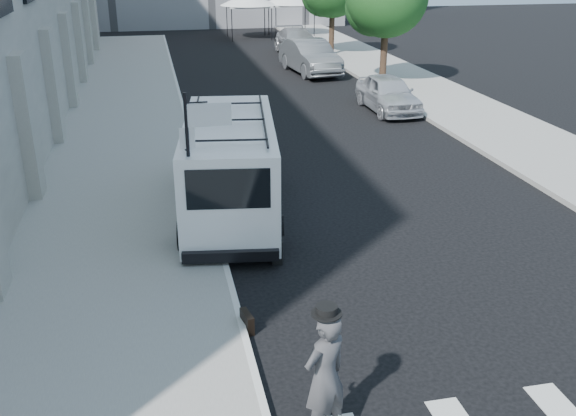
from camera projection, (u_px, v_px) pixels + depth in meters
name	position (u px, v px, depth m)	size (l,w,h in m)	color
ground	(361.00, 334.00, 11.06)	(120.00, 120.00, 0.00)	black
sidewalk_left	(126.00, 117.00, 24.68)	(4.50, 48.00, 0.15)	gray
sidewalk_right	(410.00, 83.00, 30.87)	(4.00, 56.00, 0.15)	gray
sign_pole	(200.00, 143.00, 12.49)	(1.03, 0.07, 3.50)	black
businessman	(325.00, 376.00, 8.45)	(0.70, 0.46, 1.91)	#3E3E41
briefcase	(247.00, 322.00, 11.12)	(0.12, 0.44, 0.34)	black
suitcase	(278.00, 250.00, 13.51)	(0.32, 0.41, 1.01)	black
cargo_van	(230.00, 166.00, 15.61)	(2.90, 6.58, 2.39)	white
parked_car_a	(388.00, 93.00, 25.70)	(1.71, 4.24, 1.44)	#B1B4BA
parked_car_b	(310.00, 57.00, 33.27)	(1.81, 5.19, 1.71)	#5C6064
parked_car_c	(298.00, 42.00, 38.87)	(2.17, 5.33, 1.55)	#999BA0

